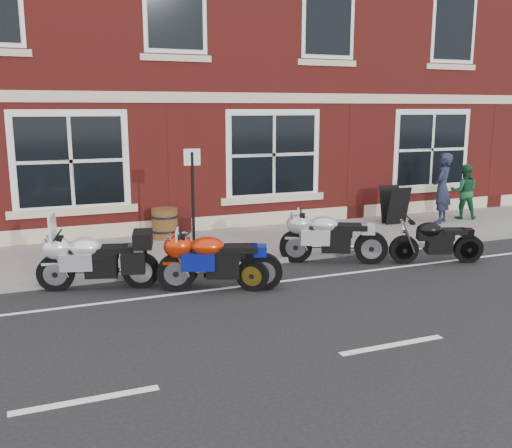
{
  "coord_description": "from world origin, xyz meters",
  "views": [
    {
      "loc": [
        -4.4,
        -9.02,
        3.15
      ],
      "look_at": [
        -0.15,
        1.6,
        0.82
      ],
      "focal_mm": 40.0,
      "sensor_mm": 36.0,
      "label": 1
    }
  ],
  "objects_px": {
    "a_board_sign": "(394,205)",
    "moto_sport_red": "(217,259)",
    "pedestrian_left": "(442,188)",
    "barrel_planter": "(165,223)",
    "moto_sport_black": "(215,261)",
    "moto_touring_silver": "(94,258)",
    "moto_sport_silver": "(331,236)",
    "pedestrian_right": "(464,192)",
    "parking_sign": "(193,198)",
    "moto_naked_black": "(434,239)"
  },
  "relations": [
    {
      "from": "moto_sport_black",
      "to": "barrel_planter",
      "type": "xyz_separation_m",
      "value": [
        -0.06,
        3.72,
        -0.02
      ]
    },
    {
      "from": "moto_sport_red",
      "to": "moto_naked_black",
      "type": "bearing_deg",
      "value": -69.74
    },
    {
      "from": "moto_naked_black",
      "to": "moto_touring_silver",
      "type": "bearing_deg",
      "value": 102.42
    },
    {
      "from": "a_board_sign",
      "to": "moto_sport_black",
      "type": "bearing_deg",
      "value": -150.99
    },
    {
      "from": "pedestrian_left",
      "to": "barrel_planter",
      "type": "height_order",
      "value": "pedestrian_left"
    },
    {
      "from": "moto_naked_black",
      "to": "pedestrian_left",
      "type": "distance_m",
      "value": 3.91
    },
    {
      "from": "moto_sport_black",
      "to": "a_board_sign",
      "type": "distance_m",
      "value": 6.78
    },
    {
      "from": "moto_touring_silver",
      "to": "barrel_planter",
      "type": "relative_size",
      "value": 2.92
    },
    {
      "from": "moto_naked_black",
      "to": "moto_sport_red",
      "type": "bearing_deg",
      "value": 109.87
    },
    {
      "from": "moto_naked_black",
      "to": "parking_sign",
      "type": "bearing_deg",
      "value": 91.85
    },
    {
      "from": "moto_sport_silver",
      "to": "pedestrian_left",
      "type": "xyz_separation_m",
      "value": [
        4.52,
        2.1,
        0.48
      ]
    },
    {
      "from": "barrel_planter",
      "to": "moto_naked_black",
      "type": "bearing_deg",
      "value": -38.77
    },
    {
      "from": "moto_sport_red",
      "to": "moto_sport_silver",
      "type": "xyz_separation_m",
      "value": [
        2.74,
        0.86,
        0.01
      ]
    },
    {
      "from": "pedestrian_left",
      "to": "barrel_planter",
      "type": "relative_size",
      "value": 2.63
    },
    {
      "from": "moto_naked_black",
      "to": "pedestrian_right",
      "type": "xyz_separation_m",
      "value": [
        3.52,
        3.15,
        0.37
      ]
    },
    {
      "from": "moto_sport_black",
      "to": "parking_sign",
      "type": "bearing_deg",
      "value": 36.83
    },
    {
      "from": "moto_sport_silver",
      "to": "pedestrian_right",
      "type": "distance_m",
      "value": 5.97
    },
    {
      "from": "moto_naked_black",
      "to": "a_board_sign",
      "type": "relative_size",
      "value": 1.86
    },
    {
      "from": "moto_naked_black",
      "to": "parking_sign",
      "type": "relative_size",
      "value": 0.83
    },
    {
      "from": "pedestrian_right",
      "to": "a_board_sign",
      "type": "xyz_separation_m",
      "value": [
        -2.21,
        0.1,
        -0.25
      ]
    },
    {
      "from": "moto_sport_black",
      "to": "barrel_planter",
      "type": "height_order",
      "value": "moto_sport_black"
    },
    {
      "from": "moto_touring_silver",
      "to": "moto_sport_silver",
      "type": "xyz_separation_m",
      "value": [
        4.73,
        0.0,
        0.01
      ]
    },
    {
      "from": "parking_sign",
      "to": "barrel_planter",
      "type": "bearing_deg",
      "value": 99.04
    },
    {
      "from": "moto_sport_red",
      "to": "moto_sport_black",
      "type": "height_order",
      "value": "moto_sport_red"
    },
    {
      "from": "moto_sport_black",
      "to": "moto_sport_silver",
      "type": "height_order",
      "value": "moto_sport_silver"
    },
    {
      "from": "moto_sport_black",
      "to": "pedestrian_right",
      "type": "relative_size",
      "value": 1.05
    },
    {
      "from": "pedestrian_right",
      "to": "moto_sport_red",
      "type": "bearing_deg",
      "value": 51.34
    },
    {
      "from": "moto_sport_red",
      "to": "moto_sport_silver",
      "type": "distance_m",
      "value": 2.87
    },
    {
      "from": "barrel_planter",
      "to": "parking_sign",
      "type": "relative_size",
      "value": 0.31
    },
    {
      "from": "moto_sport_black",
      "to": "parking_sign",
      "type": "relative_size",
      "value": 0.7
    },
    {
      "from": "a_board_sign",
      "to": "moto_sport_red",
      "type": "bearing_deg",
      "value": -149.86
    },
    {
      "from": "moto_touring_silver",
      "to": "pedestrian_left",
      "type": "height_order",
      "value": "pedestrian_left"
    },
    {
      "from": "moto_touring_silver",
      "to": "moto_naked_black",
      "type": "distance_m",
      "value": 6.74
    },
    {
      "from": "moto_sport_black",
      "to": "pedestrian_left",
      "type": "xyz_separation_m",
      "value": [
        7.25,
        2.8,
        0.57
      ]
    },
    {
      "from": "moto_sport_red",
      "to": "moto_sport_silver",
      "type": "bearing_deg",
      "value": -53.05
    },
    {
      "from": "moto_naked_black",
      "to": "pedestrian_left",
      "type": "bearing_deg",
      "value": -22.13
    },
    {
      "from": "a_board_sign",
      "to": "parking_sign",
      "type": "distance_m",
      "value": 6.31
    },
    {
      "from": "moto_naked_black",
      "to": "pedestrian_left",
      "type": "xyz_separation_m",
      "value": [
        2.55,
        2.9,
        0.55
      ]
    },
    {
      "from": "moto_naked_black",
      "to": "a_board_sign",
      "type": "height_order",
      "value": "a_board_sign"
    },
    {
      "from": "moto_sport_black",
      "to": "moto_naked_black",
      "type": "height_order",
      "value": "moto_naked_black"
    },
    {
      "from": "moto_sport_red",
      "to": "moto_sport_silver",
      "type": "height_order",
      "value": "moto_sport_silver"
    },
    {
      "from": "moto_naked_black",
      "to": "pedestrian_right",
      "type": "bearing_deg",
      "value": -28.95
    },
    {
      "from": "moto_sport_red",
      "to": "moto_sport_black",
      "type": "bearing_deg",
      "value": 15.84
    },
    {
      "from": "moto_touring_silver",
      "to": "parking_sign",
      "type": "relative_size",
      "value": 0.92
    },
    {
      "from": "moto_naked_black",
      "to": "barrel_planter",
      "type": "bearing_deg",
      "value": 70.46
    },
    {
      "from": "pedestrian_left",
      "to": "a_board_sign",
      "type": "xyz_separation_m",
      "value": [
        -1.25,
        0.35,
        -0.43
      ]
    },
    {
      "from": "moto_touring_silver",
      "to": "moto_sport_red",
      "type": "bearing_deg",
      "value": -98.06
    },
    {
      "from": "moto_sport_silver",
      "to": "barrel_planter",
      "type": "xyz_separation_m",
      "value": [
        -2.79,
        3.02,
        -0.1
      ]
    },
    {
      "from": "moto_sport_red",
      "to": "moto_naked_black",
      "type": "xyz_separation_m",
      "value": [
        4.71,
        0.05,
        -0.06
      ]
    },
    {
      "from": "parking_sign",
      "to": "pedestrian_left",
      "type": "bearing_deg",
      "value": 18.87
    }
  ]
}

